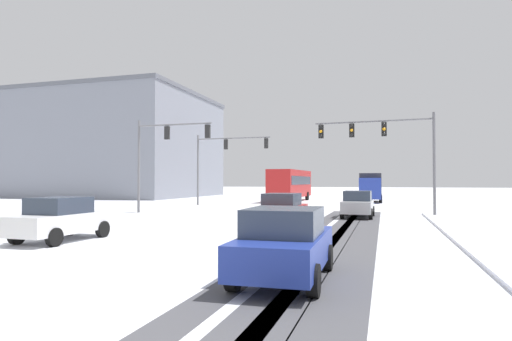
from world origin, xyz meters
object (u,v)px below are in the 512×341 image
object	(u,v)px
car_red_second	(282,210)
bus_oncoming	(291,183)
car_white_third	(62,219)
traffic_signal_near_right	(383,140)
office_building_far_left_block	(112,147)
traffic_signal_far_left	(223,154)
traffic_signal_near_left	(163,146)
box_truck_delivery	(371,186)
car_blue_fourth	(285,244)
car_silver_lead	(358,204)

from	to	relation	value
car_red_second	bus_oncoming	size ratio (longest dim) A/B	0.37
car_red_second	car_white_third	distance (m)	9.90
traffic_signal_near_right	office_building_far_left_block	world-z (taller)	office_building_far_left_block
traffic_signal_far_left	traffic_signal_near_left	bearing A→B (deg)	-93.11
bus_oncoming	box_truck_delivery	world-z (taller)	bus_oncoming
car_white_third	car_blue_fourth	world-z (taller)	same
box_truck_delivery	office_building_far_left_block	size ratio (longest dim) A/B	0.28
traffic_signal_near_left	car_blue_fourth	size ratio (longest dim) A/B	1.57
car_silver_lead	box_truck_delivery	world-z (taller)	box_truck_delivery
car_blue_fourth	traffic_signal_near_right	bearing A→B (deg)	83.72
traffic_signal_near_right	box_truck_delivery	xyz separation A→B (m)	(-1.36, 18.12, -3.20)
bus_oncoming	car_white_third	bearing A→B (deg)	-92.96
traffic_signal_near_left	office_building_far_left_block	bearing A→B (deg)	130.83
car_red_second	car_blue_fourth	xyz separation A→B (m)	(2.64, -11.04, 0.00)
traffic_signal_near_left	office_building_far_left_block	world-z (taller)	office_building_far_left_block
traffic_signal_near_right	traffic_signal_near_left	bearing A→B (deg)	-171.75
car_white_third	traffic_signal_near_left	bearing A→B (deg)	103.42
car_blue_fourth	box_truck_delivery	distance (m)	37.40
traffic_signal_far_left	car_white_third	xyz separation A→B (m)	(2.65, -23.34, -3.87)
traffic_signal_near_left	car_red_second	distance (m)	12.23
traffic_signal_far_left	office_building_far_left_block	distance (m)	29.76
traffic_signal_near_left	box_truck_delivery	world-z (taller)	traffic_signal_near_left
car_silver_lead	bus_oncoming	bearing A→B (deg)	113.33
bus_oncoming	box_truck_delivery	distance (m)	8.48
car_blue_fourth	car_red_second	bearing A→B (deg)	103.45
traffic_signal_near_right	car_red_second	bearing A→B (deg)	-120.10
bus_oncoming	car_silver_lead	bearing A→B (deg)	-66.67
traffic_signal_near_left	box_truck_delivery	xyz separation A→B (m)	(13.30, 20.25, -2.99)
bus_oncoming	office_building_far_left_block	distance (m)	29.98
car_red_second	traffic_signal_near_right	bearing A→B (deg)	59.90
bus_oncoming	office_building_far_left_block	world-z (taller)	office_building_far_left_block
car_silver_lead	car_red_second	world-z (taller)	same
car_red_second	car_white_third	world-z (taller)	same
traffic_signal_far_left	car_silver_lead	bearing A→B (deg)	-37.85
traffic_signal_far_left	traffic_signal_near_right	size ratio (longest dim) A/B	0.94
box_truck_delivery	office_building_far_left_block	distance (m)	37.92
traffic_signal_far_left	car_silver_lead	size ratio (longest dim) A/B	1.71
box_truck_delivery	car_blue_fourth	bearing A→B (deg)	-91.17
office_building_far_left_block	traffic_signal_near_left	bearing A→B (deg)	-49.17
bus_oncoming	box_truck_delivery	bearing A→B (deg)	6.22
car_white_third	office_building_far_left_block	bearing A→B (deg)	123.35
traffic_signal_far_left	car_white_third	bearing A→B (deg)	-83.53
box_truck_delivery	office_building_far_left_block	xyz separation A→B (m)	(-36.84, 7.01, 5.62)
traffic_signal_near_right	bus_oncoming	bearing A→B (deg)	119.61
bus_oncoming	car_red_second	bearing A→B (deg)	-78.84
car_blue_fourth	bus_oncoming	bearing A→B (deg)	101.86
car_silver_lead	traffic_signal_near_right	bearing A→B (deg)	51.88
bus_oncoming	box_truck_delivery	size ratio (longest dim) A/B	1.49
car_white_third	office_building_far_left_block	size ratio (longest dim) A/B	0.15
traffic_signal_far_left	office_building_far_left_block	xyz separation A→B (m)	(-24.09, 17.28, 2.56)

